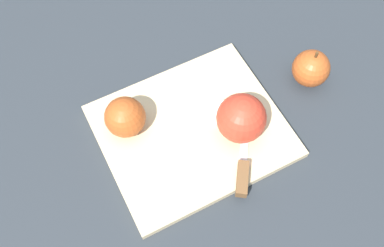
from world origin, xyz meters
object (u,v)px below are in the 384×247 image
Objects in this scene: knife at (243,171)px; apple_whole at (311,68)px; apple_half_left at (125,117)px; apple_half_right at (241,118)px.

apple_whole is at bearing -27.18° from knife.
knife is at bearing -151.96° from apple_whole.
apple_half_right reaches higher than apple_half_left.
apple_half_left is 0.86× the size of apple_whole.
knife is at bearing -8.59° from apple_half_right.
apple_half_right reaches higher than knife.
apple_half_right is at bearing -166.78° from apple_whole.
apple_half_right is (0.17, -0.10, 0.01)m from apple_half_left.
apple_half_right is at bearing 8.01° from knife.
apple_half_right is 0.18m from apple_whole.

